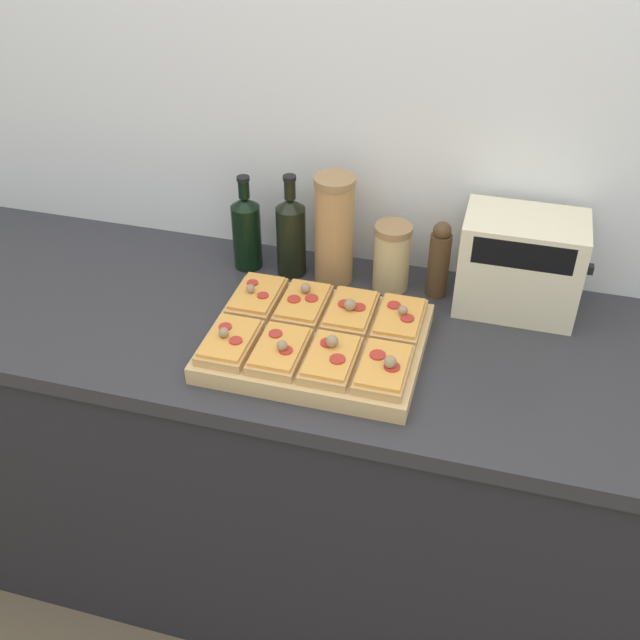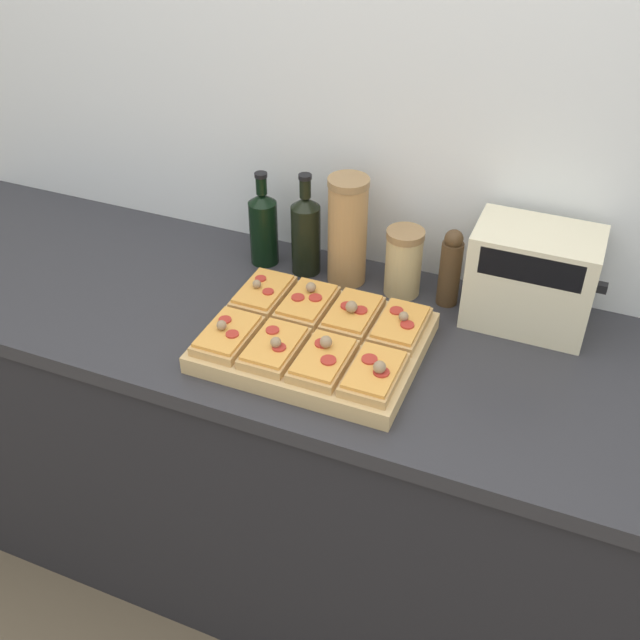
% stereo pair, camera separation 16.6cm
% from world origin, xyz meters
% --- Properties ---
extents(wall_back, '(6.00, 0.06, 2.50)m').
position_xyz_m(wall_back, '(0.00, 0.67, 1.25)').
color(wall_back, silver).
rests_on(wall_back, ground_plane).
extents(kitchen_counter, '(2.63, 0.67, 0.93)m').
position_xyz_m(kitchen_counter, '(0.00, 0.32, 0.47)').
color(kitchen_counter, '#232328').
rests_on(kitchen_counter, ground_plane).
extents(cutting_board, '(0.47, 0.37, 0.04)m').
position_xyz_m(cutting_board, '(-0.04, 0.24, 0.95)').
color(cutting_board, tan).
rests_on(cutting_board, kitchen_counter).
extents(pizza_slice_back_left, '(0.10, 0.17, 0.05)m').
position_xyz_m(pizza_slice_back_left, '(-0.21, 0.33, 0.98)').
color(pizza_slice_back_left, tan).
rests_on(pizza_slice_back_left, cutting_board).
extents(pizza_slice_back_midleft, '(0.10, 0.17, 0.05)m').
position_xyz_m(pizza_slice_back_midleft, '(-0.10, 0.33, 0.99)').
color(pizza_slice_back_midleft, tan).
rests_on(pizza_slice_back_midleft, cutting_board).
extents(pizza_slice_back_midright, '(0.10, 0.17, 0.06)m').
position_xyz_m(pizza_slice_back_midright, '(0.01, 0.33, 0.99)').
color(pizza_slice_back_midright, tan).
rests_on(pizza_slice_back_midright, cutting_board).
extents(pizza_slice_back_right, '(0.10, 0.17, 0.05)m').
position_xyz_m(pizza_slice_back_right, '(0.13, 0.33, 0.98)').
color(pizza_slice_back_right, tan).
rests_on(pizza_slice_back_right, cutting_board).
extents(pizza_slice_front_left, '(0.10, 0.17, 0.05)m').
position_xyz_m(pizza_slice_front_left, '(-0.21, 0.15, 0.98)').
color(pizza_slice_front_left, tan).
rests_on(pizza_slice_front_left, cutting_board).
extents(pizza_slice_front_midleft, '(0.10, 0.17, 0.05)m').
position_xyz_m(pizza_slice_front_midleft, '(-0.10, 0.15, 0.99)').
color(pizza_slice_front_midleft, tan).
rests_on(pizza_slice_front_midleft, cutting_board).
extents(pizza_slice_front_midright, '(0.10, 0.17, 0.05)m').
position_xyz_m(pizza_slice_front_midright, '(0.01, 0.15, 0.99)').
color(pizza_slice_front_midright, tan).
rests_on(pizza_slice_front_midright, cutting_board).
extents(pizza_slice_front_right, '(0.10, 0.17, 0.05)m').
position_xyz_m(pizza_slice_front_right, '(0.13, 0.15, 0.99)').
color(pizza_slice_front_right, tan).
rests_on(pizza_slice_front_right, cutting_board).
extents(olive_oil_bottle, '(0.07, 0.07, 0.25)m').
position_xyz_m(olive_oil_bottle, '(-0.31, 0.53, 1.03)').
color(olive_oil_bottle, black).
rests_on(olive_oil_bottle, kitchen_counter).
extents(wine_bottle, '(0.07, 0.07, 0.27)m').
position_xyz_m(wine_bottle, '(-0.19, 0.53, 1.04)').
color(wine_bottle, black).
rests_on(wine_bottle, kitchen_counter).
extents(grain_jar_tall, '(0.10, 0.10, 0.28)m').
position_xyz_m(grain_jar_tall, '(-0.08, 0.53, 1.07)').
color(grain_jar_tall, '#AD7F4C').
rests_on(grain_jar_tall, kitchen_counter).
extents(grain_jar_short, '(0.09, 0.09, 0.17)m').
position_xyz_m(grain_jar_short, '(0.07, 0.53, 1.02)').
color(grain_jar_short, tan).
rests_on(grain_jar_short, kitchen_counter).
extents(pepper_mill, '(0.05, 0.05, 0.20)m').
position_xyz_m(pepper_mill, '(0.18, 0.53, 1.03)').
color(pepper_mill, '#47331E').
rests_on(pepper_mill, kitchen_counter).
extents(toaster_oven, '(0.30, 0.18, 0.24)m').
position_xyz_m(toaster_oven, '(0.37, 0.53, 1.05)').
color(toaster_oven, beige).
rests_on(toaster_oven, kitchen_counter).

